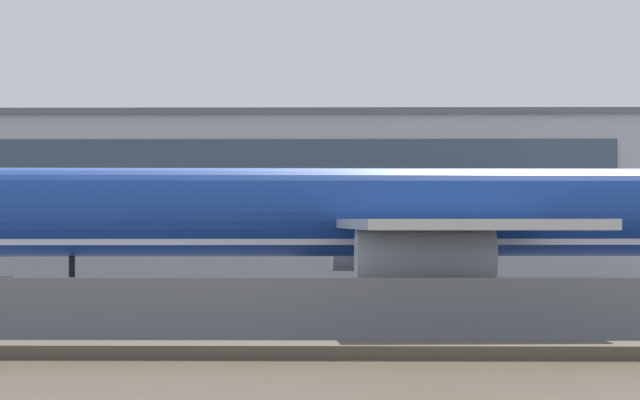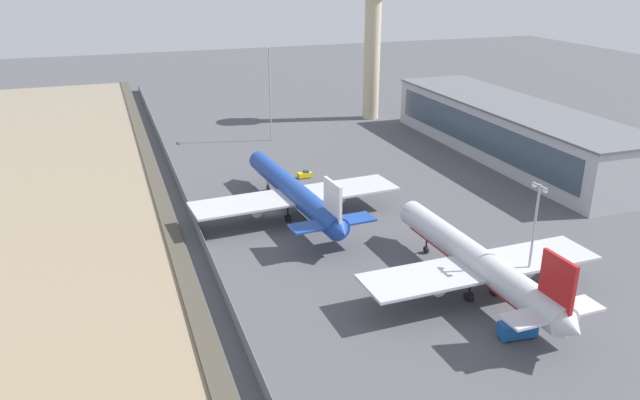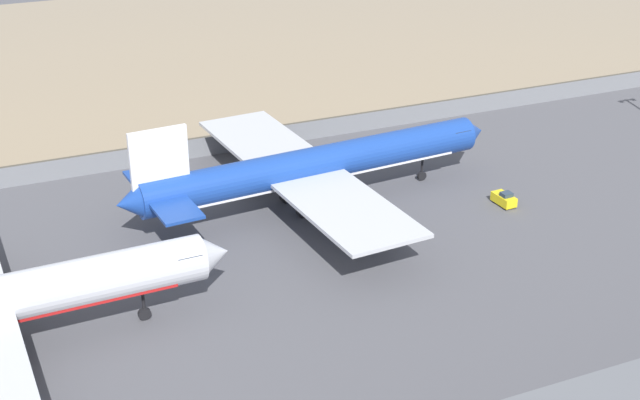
{
  "view_description": "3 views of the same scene",
  "coord_description": "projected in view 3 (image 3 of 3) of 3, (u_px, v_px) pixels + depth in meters",
  "views": [
    {
      "loc": [
        0.98,
        -86.2,
        4.87
      ],
      "look_at": [
        -0.94,
        2.25,
        5.77
      ],
      "focal_mm": 105.0,
      "sensor_mm": 36.0,
      "label": 1
    },
    {
      "loc": [
        113.97,
        -29.75,
        47.9
      ],
      "look_at": [
        5.48,
        8.47,
        3.58
      ],
      "focal_mm": 35.0,
      "sensor_mm": 36.0,
      "label": 2
    },
    {
      "loc": [
        40.41,
        92.63,
        46.58
      ],
      "look_at": [
        5.92,
        13.21,
        5.33
      ],
      "focal_mm": 50.0,
      "sensor_mm": 36.0,
      "label": 3
    }
  ],
  "objects": [
    {
      "name": "ground_plane",
      "position": [
        321.0,
        189.0,
        111.27
      ],
      "size": [
        500.0,
        500.0,
        0.0
      ],
      "primitive_type": "plane",
      "color": "#4C4C51"
    },
    {
      "name": "shoreline_seawall",
      "position": [
        265.0,
        133.0,
        128.14
      ],
      "size": [
        320.0,
        3.0,
        0.5
      ],
      "color": "#474238",
      "rests_on": "ground"
    },
    {
      "name": "waterfront_lagoon",
      "position": [
        173.0,
        46.0,
        170.06
      ],
      "size": [
        320.0,
        98.0,
        0.01
      ],
      "color": "#937F60",
      "rests_on": "ground"
    },
    {
      "name": "cargo_jet_blue",
      "position": [
        311.0,
        167.0,
        104.83
      ],
      "size": [
        48.44,
        42.06,
        13.12
      ],
      "color": "#193D93",
      "rests_on": "ground"
    },
    {
      "name": "baggage_tug",
      "position": [
        504.0,
        199.0,
        106.71
      ],
      "size": [
        1.77,
        3.28,
        1.8
      ],
      "color": "yellow",
      "rests_on": "ground"
    },
    {
      "name": "perimeter_fence",
      "position": [
        276.0,
        136.0,
        123.95
      ],
      "size": [
        280.0,
        0.1,
        2.66
      ],
      "color": "slate",
      "rests_on": "ground"
    }
  ]
}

